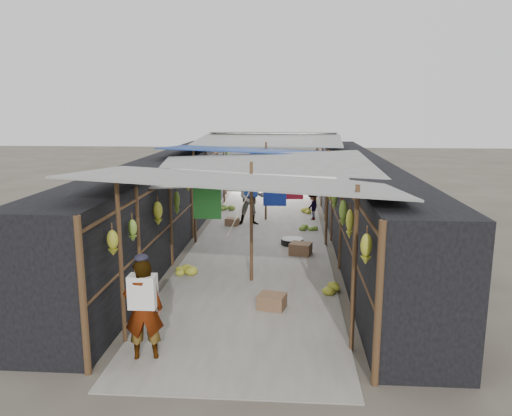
% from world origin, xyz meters
% --- Properties ---
extents(ground, '(80.00, 80.00, 0.00)m').
position_xyz_m(ground, '(0.00, 0.00, 0.00)').
color(ground, '#6B6356').
rests_on(ground, ground).
extents(aisle_slab, '(3.60, 16.00, 0.02)m').
position_xyz_m(aisle_slab, '(0.00, 6.50, 0.01)').
color(aisle_slab, '#9E998E').
rests_on(aisle_slab, ground).
extents(stall_left, '(1.40, 15.00, 2.30)m').
position_xyz_m(stall_left, '(-2.70, 6.50, 1.15)').
color(stall_left, black).
rests_on(stall_left, ground).
extents(stall_right, '(1.40, 15.00, 2.30)m').
position_xyz_m(stall_right, '(2.70, 6.50, 1.15)').
color(stall_right, black).
rests_on(stall_right, ground).
extents(crate_near, '(0.57, 0.50, 0.29)m').
position_xyz_m(crate_near, '(0.50, 1.50, 0.15)').
color(crate_near, '#8B6246').
rests_on(crate_near, ground).
extents(crate_mid, '(0.62, 0.54, 0.32)m').
position_xyz_m(crate_mid, '(1.09, 5.03, 0.16)').
color(crate_mid, '#8B6246').
rests_on(crate_mid, ground).
extents(crate_back, '(0.46, 0.41, 0.25)m').
position_xyz_m(crate_back, '(-1.02, 8.07, 0.13)').
color(crate_back, '#8B6246').
rests_on(crate_back, ground).
extents(black_basin, '(0.61, 0.61, 0.18)m').
position_xyz_m(black_basin, '(0.88, 5.95, 0.09)').
color(black_basin, black).
rests_on(black_basin, ground).
extents(vendor_elderly, '(0.64, 0.48, 1.56)m').
position_xyz_m(vendor_elderly, '(-1.32, -0.50, 0.78)').
color(vendor_elderly, white).
rests_on(vendor_elderly, ground).
extents(shopper_blue, '(0.95, 0.78, 1.78)m').
position_xyz_m(shopper_blue, '(-0.43, 8.27, 0.89)').
color(shopper_blue, '#1F3B9F').
rests_on(shopper_blue, ground).
extents(vendor_seated, '(0.50, 0.68, 0.95)m').
position_xyz_m(vendor_seated, '(1.55, 9.10, 0.47)').
color(vendor_seated, '#4B4641').
rests_on(vendor_seated, ground).
extents(market_canopy, '(5.62, 15.20, 2.77)m').
position_xyz_m(market_canopy, '(0.03, 6.84, 2.40)').
color(market_canopy, brown).
rests_on(market_canopy, ground).
extents(hanging_bananas, '(3.95, 14.36, 0.86)m').
position_xyz_m(hanging_bananas, '(-0.01, 6.73, 1.62)').
color(hanging_bananas, '#A1A32A').
rests_on(hanging_bananas, ground).
extents(floor_bananas, '(3.74, 8.65, 0.30)m').
position_xyz_m(floor_bananas, '(-0.13, 7.01, 0.14)').
color(floor_bananas, '#A1A32A').
rests_on(floor_bananas, ground).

